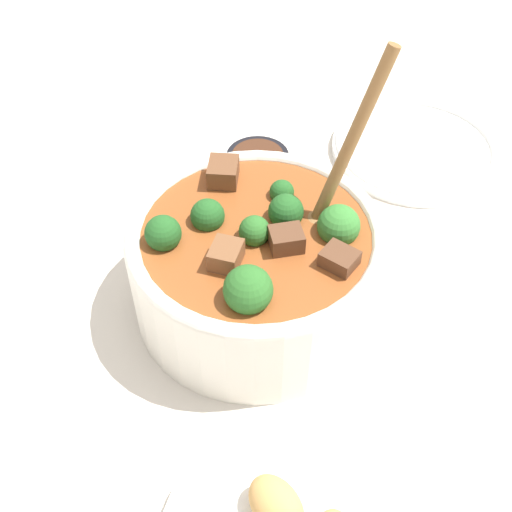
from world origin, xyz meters
name	(u,v)px	position (x,y,z in m)	size (l,w,h in m)	color
ground_plane	(256,301)	(0.00, 0.00, 0.00)	(4.00, 4.00, 0.00)	silver
stew_bowl	(256,261)	(0.00, 0.00, 0.06)	(0.25, 0.25, 0.27)	white
condiment_bowl	(258,163)	(-0.21, -0.04, 0.02)	(0.08, 0.08, 0.03)	black
empty_plate	(416,148)	(-0.29, 0.15, 0.01)	(0.22, 0.22, 0.02)	white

